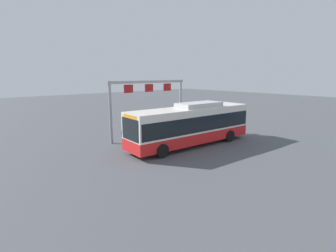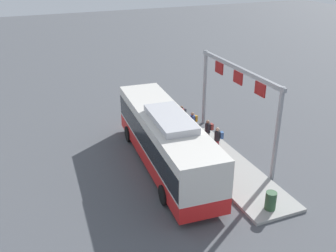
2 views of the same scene
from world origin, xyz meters
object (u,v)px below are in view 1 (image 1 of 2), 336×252
(person_waiting_near, at_px, (154,128))
(person_waiting_far, at_px, (164,127))
(person_boarding, at_px, (143,131))
(bus_main, at_px, (191,123))
(trash_bin, at_px, (209,124))
(person_waiting_mid, at_px, (126,136))

(person_waiting_near, xyz_separation_m, person_waiting_far, (-1.20, -0.01, 0.00))
(person_boarding, height_order, person_waiting_far, same)
(person_boarding, bearing_deg, person_waiting_far, 76.76)
(bus_main, relative_size, person_waiting_far, 6.81)
(bus_main, bearing_deg, person_waiting_near, -66.42)
(person_boarding, height_order, trash_bin, person_boarding)
(bus_main, xyz_separation_m, person_waiting_mid, (4.34, -2.99, -0.92))
(person_waiting_near, xyz_separation_m, person_waiting_mid, (3.14, 0.34, -0.16))
(person_waiting_near, bearing_deg, person_waiting_far, 85.24)
(person_waiting_mid, xyz_separation_m, trash_bin, (-10.15, 0.05, -0.28))
(bus_main, distance_m, person_waiting_near, 3.61)
(person_waiting_near, height_order, person_waiting_far, same)
(person_boarding, distance_m, trash_bin, 8.49)
(person_boarding, height_order, person_waiting_mid, person_boarding)
(person_waiting_near, relative_size, person_waiting_far, 1.00)
(person_waiting_mid, bearing_deg, person_waiting_far, 67.98)
(person_waiting_mid, bearing_deg, bus_main, 28.98)
(person_boarding, bearing_deg, trash_bin, 69.25)
(person_waiting_mid, height_order, person_waiting_far, person_waiting_far)
(person_boarding, distance_m, person_waiting_near, 1.51)
(person_boarding, bearing_deg, person_waiting_mid, -110.03)
(person_waiting_mid, height_order, trash_bin, person_waiting_mid)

